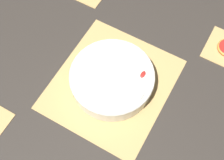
# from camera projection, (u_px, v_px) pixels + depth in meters

# --- Properties ---
(ground_plane) EXTENTS (6.00, 6.00, 0.00)m
(ground_plane) POSITION_uv_depth(u_px,v_px,m) (112.00, 84.00, 1.07)
(ground_plane) COLOR #2D2823
(bamboo_mat_center) EXTENTS (0.42, 0.38, 0.01)m
(bamboo_mat_center) POSITION_uv_depth(u_px,v_px,m) (112.00, 84.00, 1.07)
(bamboo_mat_center) COLOR tan
(bamboo_mat_center) RESTS_ON ground_plane
(fruit_salad_bowl) EXTENTS (0.28, 0.28, 0.07)m
(fruit_salad_bowl) POSITION_uv_depth(u_px,v_px,m) (112.00, 78.00, 1.03)
(fruit_salad_bowl) COLOR silver
(fruit_salad_bowl) RESTS_ON bamboo_mat_center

